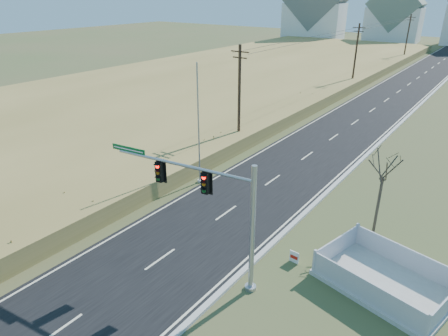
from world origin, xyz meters
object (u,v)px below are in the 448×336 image
traffic_signal_mast (217,206)px  bare_tree (385,165)px  open_sign (294,257)px  fence_enclosure (385,281)px  flagpole (199,138)px

traffic_signal_mast → bare_tree: traffic_signal_mast is taller
traffic_signal_mast → open_sign: size_ratio=12.08×
fence_enclosure → flagpole: (-14.53, 3.68, 3.24)m
fence_enclosure → bare_tree: bearing=126.3°
traffic_signal_mast → open_sign: 5.58m
flagpole → bare_tree: (12.64, 0.76, 0.88)m
flagpole → traffic_signal_mast: bearing=-46.2°
traffic_signal_mast → fence_enclosure: size_ratio=1.21×
open_sign → bare_tree: bare_tree is taller
bare_tree → open_sign: bearing=-114.9°
bare_tree → traffic_signal_mast: bearing=-120.3°
traffic_signal_mast → flagpole: flagpole is taller
traffic_signal_mast → fence_enclosure: (6.95, 4.23, -3.78)m
flagpole → bare_tree: 12.69m
fence_enclosure → bare_tree: (-1.89, 4.44, 4.12)m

